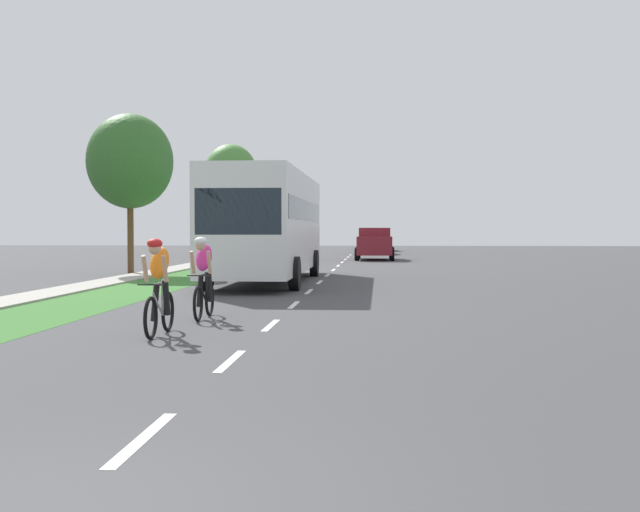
% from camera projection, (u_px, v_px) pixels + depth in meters
% --- Properties ---
extents(ground_plane, '(120.00, 120.00, 0.00)m').
position_uv_depth(ground_plane, '(315.00, 287.00, 24.75)').
color(ground_plane, '#424244').
extents(grass_verge, '(2.40, 70.00, 0.01)m').
position_uv_depth(grass_verge, '(153.00, 286.00, 25.11)').
color(grass_verge, '#38722D').
rests_on(grass_verge, ground_plane).
extents(sidewalk_concrete, '(1.29, 70.00, 0.10)m').
position_uv_depth(sidewalk_concrete, '(94.00, 285.00, 25.24)').
color(sidewalk_concrete, '#9E998E').
rests_on(sidewalk_concrete, ground_plane).
extents(lane_markings_center, '(0.12, 53.80, 0.01)m').
position_uv_depth(lane_markings_center, '(324.00, 278.00, 28.74)').
color(lane_markings_center, white).
rests_on(lane_markings_center, ground_plane).
extents(cyclist_lead, '(0.42, 1.72, 1.58)m').
position_uv_depth(cyclist_lead, '(159.00, 286.00, 13.32)').
color(cyclist_lead, black).
rests_on(cyclist_lead, ground_plane).
extents(cyclist_trailing, '(0.42, 1.72, 1.58)m').
position_uv_depth(cyclist_trailing, '(204.00, 277.00, 15.81)').
color(cyclist_trailing, black).
rests_on(cyclist_trailing, ground_plane).
extents(bus_white, '(2.78, 11.60, 3.48)m').
position_uv_depth(bus_white, '(268.00, 221.00, 26.89)').
color(bus_white, silver).
rests_on(bus_white, ground_plane).
extents(suv_maroon, '(2.15, 4.70, 1.79)m').
position_uv_depth(suv_maroon, '(375.00, 243.00, 46.15)').
color(suv_maroon, maroon).
rests_on(suv_maroon, ground_plane).
extents(sedan_black, '(1.98, 4.30, 1.52)m').
position_uv_depth(sedan_black, '(375.00, 243.00, 56.60)').
color(sedan_black, black).
rests_on(sedan_black, ground_plane).
extents(pickup_dark_green, '(2.22, 5.10, 1.64)m').
position_uv_depth(pickup_dark_green, '(377.00, 240.00, 65.20)').
color(pickup_dark_green, '#194C2D').
rests_on(pickup_dark_green, ground_plane).
extents(street_tree_near, '(3.31, 3.31, 6.15)m').
position_uv_depth(street_tree_near, '(130.00, 162.00, 31.73)').
color(street_tree_near, brown).
rests_on(street_tree_near, ground_plane).
extents(street_tree_far, '(3.27, 3.27, 7.03)m').
position_uv_depth(street_tree_far, '(231.00, 173.00, 51.66)').
color(street_tree_far, brown).
rests_on(street_tree_far, ground_plane).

